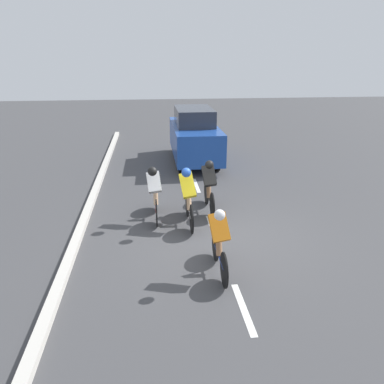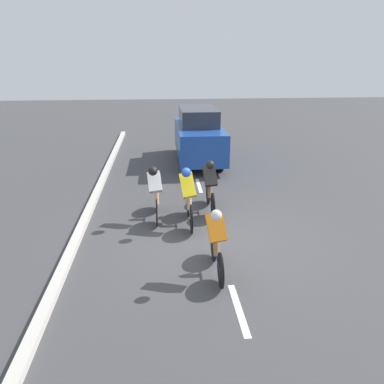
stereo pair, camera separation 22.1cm
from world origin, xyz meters
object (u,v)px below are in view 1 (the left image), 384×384
cyclist_black (209,184)px  support_car (194,136)px  cyclist_orange (219,239)px  cyclist_white (155,191)px  cyclist_yellow (188,195)px

cyclist_black → support_car: 5.20m
cyclist_orange → cyclist_black: bearing=-95.4°
cyclist_black → support_car: (-0.23, -5.19, 0.27)m
cyclist_orange → cyclist_white: cyclist_white is taller
cyclist_orange → cyclist_white: bearing=-67.1°
cyclist_yellow → cyclist_orange: size_ratio=1.06×
cyclist_orange → support_car: support_car is taller
cyclist_yellow → cyclist_orange: (-0.35, 2.27, -0.07)m
cyclist_black → support_car: support_car is taller
cyclist_orange → cyclist_white: 2.98m
cyclist_black → cyclist_orange: cyclist_black is taller
cyclist_white → cyclist_orange: bearing=112.9°
cyclist_white → cyclist_yellow: bearing=149.8°
cyclist_black → cyclist_yellow: size_ratio=1.00×
cyclist_orange → cyclist_white: size_ratio=0.98×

